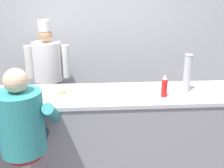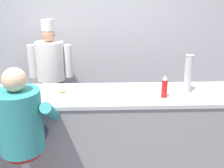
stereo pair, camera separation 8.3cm
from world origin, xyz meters
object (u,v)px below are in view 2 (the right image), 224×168
diner_seated_teal (22,124)px  cook_in_whites_near (51,70)px  breakfast_plate (62,92)px  ketchup_bottle_red (165,87)px  coffee_mug_white (1,100)px  cup_stack_steel (188,74)px

diner_seated_teal → cook_in_whites_near: cook_in_whites_near is taller
breakfast_plate → cook_in_whites_near: bearing=106.3°
breakfast_plate → cook_in_whites_near: cook_in_whites_near is taller
diner_seated_teal → cook_in_whites_near: (-0.06, 1.72, -0.02)m
ketchup_bottle_red → breakfast_plate: 1.10m
breakfast_plate → coffee_mug_white: bearing=-154.4°
cup_stack_steel → cook_in_whites_near: 2.07m
ketchup_bottle_red → cook_in_whites_near: (-1.42, 1.27, -0.18)m
breakfast_plate → diner_seated_teal: size_ratio=0.17×
diner_seated_teal → coffee_mug_white: bearing=131.0°
cup_stack_steel → diner_seated_teal: diner_seated_teal is taller
cup_stack_steel → cook_in_whites_near: (-1.71, 1.13, -0.28)m
breakfast_plate → cook_in_whites_near: size_ratio=0.15×
ketchup_bottle_red → cook_in_whites_near: bearing=138.2°
coffee_mug_white → cook_in_whites_near: size_ratio=0.08×
ketchup_bottle_red → diner_seated_teal: bearing=-161.6°
breakfast_plate → cup_stack_steel: (1.38, -0.00, 0.20)m
breakfast_plate → ketchup_bottle_red: bearing=-7.3°
ketchup_bottle_red → cup_stack_steel: 0.33m
cup_stack_steel → diner_seated_teal: size_ratio=0.29×
breakfast_plate → coffee_mug_white: coffee_mug_white is taller
cook_in_whites_near → coffee_mug_white: bearing=-99.2°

